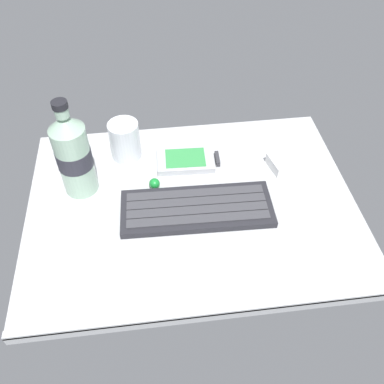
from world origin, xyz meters
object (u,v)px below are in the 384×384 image
(juice_cup, at_px, (125,142))
(charger_block, at_px, (286,162))
(trackball_mouse, at_px, (154,184))
(water_bottle, at_px, (73,154))
(handheld_device, at_px, (188,160))
(keyboard, at_px, (197,208))

(juice_cup, distance_m, charger_block, 0.35)
(charger_block, distance_m, trackball_mouse, 0.28)
(juice_cup, height_order, water_bottle, water_bottle)
(juice_cup, height_order, charger_block, juice_cup)
(trackball_mouse, bearing_deg, handheld_device, 40.28)
(trackball_mouse, bearing_deg, charger_block, 5.63)
(keyboard, bearing_deg, juice_cup, 126.27)
(handheld_device, height_order, trackball_mouse, trackball_mouse)
(handheld_device, distance_m, trackball_mouse, 0.10)
(juice_cup, xyz_separation_m, water_bottle, (-0.09, -0.09, 0.05))
(handheld_device, bearing_deg, keyboard, -90.04)
(water_bottle, bearing_deg, keyboard, -22.29)
(keyboard, relative_size, trackball_mouse, 13.34)
(charger_block, bearing_deg, trackball_mouse, -174.37)
(keyboard, bearing_deg, water_bottle, 157.71)
(charger_block, height_order, trackball_mouse, charger_block)
(keyboard, xyz_separation_m, water_bottle, (-0.22, 0.09, 0.08))
(charger_block, xyz_separation_m, trackball_mouse, (-0.28, -0.03, -0.00))
(water_bottle, distance_m, charger_block, 0.43)
(handheld_device, relative_size, juice_cup, 1.54)
(charger_block, relative_size, trackball_mouse, 3.18)
(juice_cup, xyz_separation_m, charger_block, (0.34, -0.08, -0.03))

